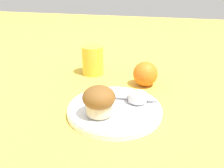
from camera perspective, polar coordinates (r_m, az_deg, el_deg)
ground_plane at (r=0.65m, az=0.24°, el=-6.01°), size 3.00×3.00×0.00m
plate at (r=0.63m, az=0.60°, el=-5.83°), size 0.24×0.24×0.02m
muffin at (r=0.58m, az=-3.00°, el=-3.70°), size 0.08×0.08×0.07m
cream_ramekin at (r=0.65m, az=5.85°, el=-2.88°), size 0.05×0.05×0.02m
berry_pair at (r=0.66m, az=-1.15°, el=-2.86°), size 0.02×0.01×0.01m
butter_knife at (r=0.67m, az=2.72°, el=-2.93°), size 0.16×0.02×0.00m
orange_fruit at (r=0.78m, az=7.63°, el=2.32°), size 0.08×0.08×0.08m
juice_glass at (r=0.87m, az=-4.43°, el=5.45°), size 0.07×0.07×0.10m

